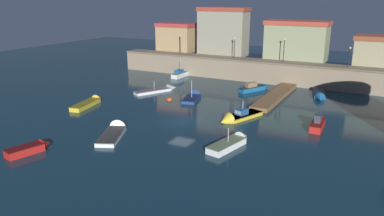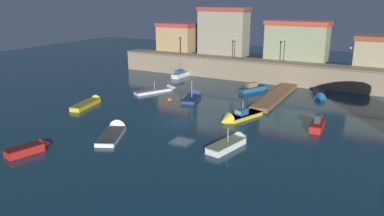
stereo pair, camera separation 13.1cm
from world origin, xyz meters
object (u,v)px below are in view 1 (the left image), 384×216
(moored_boat_0, at_px, (193,97))
(mooring_buoy_0, at_px, (169,100))
(quay_lamp_0, at_px, (180,41))
(moored_boat_4, at_px, (318,123))
(moored_boat_2, at_px, (160,90))
(moored_boat_5, at_px, (31,148))
(quay_lamp_1, at_px, (234,45))
(moored_boat_10, at_px, (90,102))
(moored_boat_3, at_px, (182,73))
(moored_boat_6, at_px, (115,131))
(moored_boat_9, at_px, (319,95))
(quay_lamp_2, at_px, (284,46))
(moored_boat_7, at_px, (232,142))
(moored_boat_1, at_px, (255,88))
(quay_lamp_3, at_px, (350,53))
(moored_boat_8, at_px, (236,117))

(moored_boat_0, height_order, mooring_buoy_0, moored_boat_0)
(quay_lamp_0, distance_m, moored_boat_4, 35.64)
(moored_boat_2, bearing_deg, moored_boat_5, -148.32)
(quay_lamp_0, distance_m, moored_boat_2, 16.03)
(moored_boat_0, distance_m, moored_boat_2, 6.54)
(quay_lamp_1, relative_size, moored_boat_4, 0.72)
(moored_boat_5, distance_m, moored_boat_10, 16.22)
(quay_lamp_0, distance_m, mooring_buoy_0, 20.70)
(moored_boat_3, bearing_deg, quay_lamp_1, -72.76)
(moored_boat_3, bearing_deg, moored_boat_2, -166.57)
(moored_boat_6, bearing_deg, quay_lamp_0, -6.68)
(moored_boat_5, distance_m, moored_boat_6, 8.57)
(quay_lamp_1, xyz_separation_m, moored_boat_9, (15.80, -6.12, -5.66))
(moored_boat_9, bearing_deg, quay_lamp_2, -143.40)
(moored_boat_7, distance_m, moored_boat_9, 23.69)
(quay_lamp_0, height_order, moored_boat_1, quay_lamp_0)
(quay_lamp_1, distance_m, moored_boat_10, 27.67)
(moored_boat_6, bearing_deg, moored_boat_0, -26.85)
(quay_lamp_3, distance_m, moored_boat_5, 46.20)
(moored_boat_0, height_order, moored_boat_6, moored_boat_0)
(moored_boat_2, relative_size, moored_boat_8, 1.05)
(moored_boat_5, relative_size, moored_boat_7, 0.72)
(quay_lamp_2, relative_size, moored_boat_10, 0.56)
(moored_boat_2, xyz_separation_m, moored_boat_5, (2.11, -25.50, 0.16))
(moored_boat_1, xyz_separation_m, moored_boat_4, (11.76, -13.17, 0.07))
(quay_lamp_1, distance_m, quay_lamp_3, 18.67)
(moored_boat_9, height_order, moored_boat_10, moored_boat_9)
(moored_boat_7, height_order, mooring_buoy_0, moored_boat_7)
(quay_lamp_1, xyz_separation_m, quay_lamp_2, (8.65, 0.00, 0.20))
(moored_boat_2, relative_size, moored_boat_4, 1.43)
(moored_boat_9, bearing_deg, quay_lamp_1, -124.03)
(quay_lamp_0, height_order, moored_boat_5, quay_lamp_0)
(moored_boat_9, bearing_deg, quay_lamp_3, 141.99)
(moored_boat_5, bearing_deg, moored_boat_10, 37.87)
(moored_boat_6, xyz_separation_m, moored_boat_10, (-10.06, 7.12, 0.08))
(moored_boat_4, xyz_separation_m, moored_boat_6, (-18.74, -12.00, -0.29))
(quay_lamp_0, xyz_separation_m, moored_boat_1, (17.21, -6.85, -5.51))
(moored_boat_6, bearing_deg, moored_boat_8, -67.83)
(quay_lamp_0, relative_size, moored_boat_3, 0.59)
(quay_lamp_1, height_order, moored_boat_5, quay_lamp_1)
(quay_lamp_2, height_order, moored_boat_9, quay_lamp_2)
(moored_boat_5, bearing_deg, moored_boat_6, -10.50)
(moored_boat_3, height_order, moored_boat_6, moored_boat_3)
(moored_boat_4, bearing_deg, moored_boat_7, 144.14)
(moored_boat_5, relative_size, moored_boat_6, 0.65)
(moored_boat_2, height_order, moored_boat_8, moored_boat_8)
(moored_boat_9, relative_size, mooring_buoy_0, 9.71)
(moored_boat_2, height_order, moored_boat_9, moored_boat_2)
(moored_boat_8, bearing_deg, quay_lamp_1, -136.73)
(quay_lamp_0, height_order, quay_lamp_1, quay_lamp_0)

